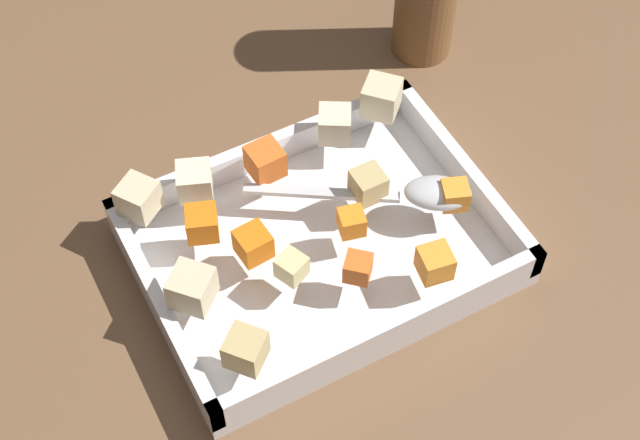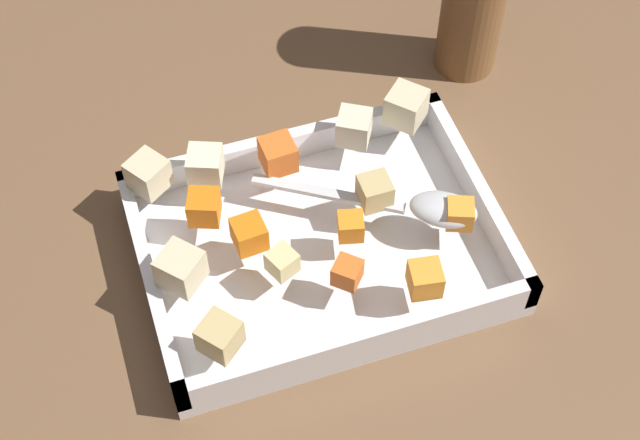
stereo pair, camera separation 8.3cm
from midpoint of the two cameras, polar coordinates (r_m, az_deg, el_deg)
The scene contains 18 objects.
ground_plane at distance 0.89m, azimuth -2.01°, elevation -1.34°, with size 4.00×4.00×0.00m, color brown.
baking_dish at distance 0.87m, azimuth -2.74°, elevation -1.86°, with size 0.32×0.24×0.05m.
carrot_chunk_mid_left at distance 0.84m, azimuth -9.98°, elevation -0.39°, with size 0.03×0.03×0.03m, color orange.
carrot_chunk_near_right at distance 0.85m, azimuth 5.39°, elevation 1.32°, with size 0.02×0.02×0.02m, color orange.
carrot_chunk_corner_sw at distance 0.87m, azimuth -6.06°, elevation 3.38°, with size 0.03×0.03×0.03m, color orange.
carrot_chunk_heap_side at distance 0.83m, azimuth -0.94°, elevation -0.32°, with size 0.02×0.02×0.02m, color orange.
carrot_chunk_heap_top at distance 0.80m, azimuth -0.66°, elevation -3.12°, with size 0.02×0.02×0.02m, color orange.
carrot_chunk_corner_se at distance 0.82m, azimuth -6.97°, elevation -1.65°, with size 0.03×0.03×0.03m, color orange.
carrot_chunk_corner_ne at distance 0.80m, azimuth 4.04°, elevation -2.82°, with size 0.03×0.03×0.03m, color orange.
potato_chunk_under_handle at distance 0.85m, azimuth 0.06°, elevation 2.10°, with size 0.03×0.03×0.03m, color tan.
potato_chunk_mid_right at distance 0.76m, azimuth -7.67°, elevation -8.00°, with size 0.03×0.03×0.03m, color tan.
potato_chunk_corner_nw at distance 0.86m, azimuth -13.66°, elevation 1.11°, with size 0.03×0.03×0.03m, color beige.
potato_chunk_front_center at distance 0.92m, azimuth 1.13°, elevation 7.26°, with size 0.03×0.03×0.03m, color beige.
potato_chunk_near_spoon at distance 0.80m, azimuth -10.73°, elevation -4.28°, with size 0.03×0.03×0.03m, color beige.
potato_chunk_far_right at distance 0.80m, azimuth -4.69°, elevation -3.06°, with size 0.02×0.02×0.02m, color #E0CC89.
potato_chunk_center at distance 0.86m, azimuth -10.34°, elevation 2.12°, with size 0.03×0.03×0.03m, color beige.
parsnip_chunk_back_center at distance 0.89m, azimuth -1.77°, elevation 5.64°, with size 0.03×0.03×0.03m, color beige.
serving_spoon at distance 0.85m, azimuth 3.47°, elevation 1.47°, with size 0.19×0.13×0.02m.
Camera 1 is at (0.25, 0.44, 0.73)m, focal length 52.94 mm.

